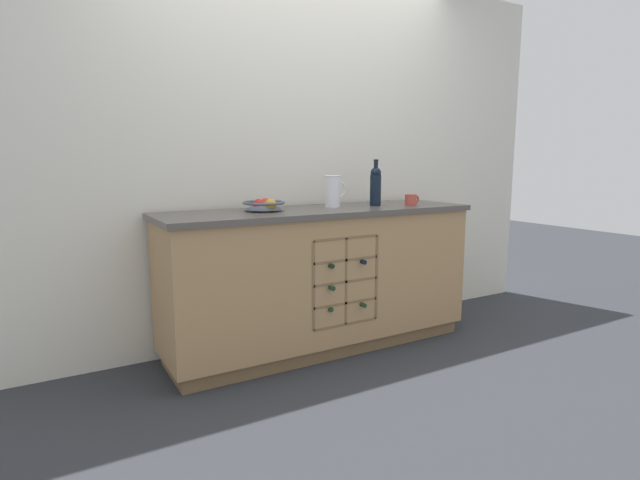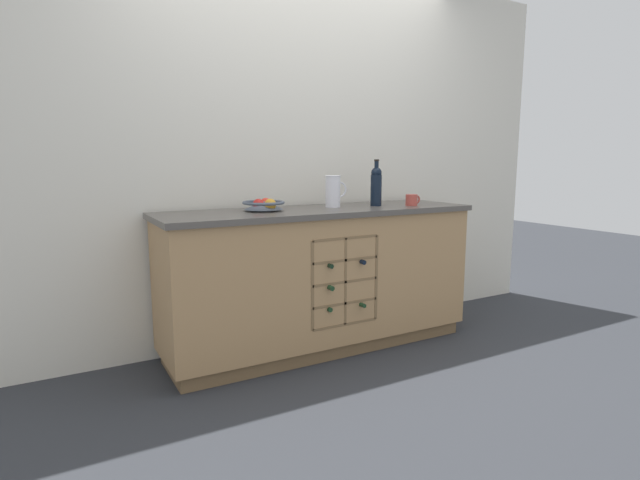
{
  "view_description": "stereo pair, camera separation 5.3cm",
  "coord_description": "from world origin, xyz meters",
  "px_view_note": "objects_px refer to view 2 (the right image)",
  "views": [
    {
      "loc": [
        -1.6,
        -2.74,
        1.23
      ],
      "look_at": [
        0.0,
        0.0,
        0.72
      ],
      "focal_mm": 28.0,
      "sensor_mm": 36.0,
      "label": 1
    },
    {
      "loc": [
        -1.56,
        -2.77,
        1.23
      ],
      "look_at": [
        0.0,
        0.0,
        0.72
      ],
      "focal_mm": 28.0,
      "sensor_mm": 36.0,
      "label": 2
    }
  ],
  "objects_px": {
    "standing_wine_bottle": "(376,185)",
    "ceramic_mug": "(412,200)",
    "fruit_bowl": "(264,205)",
    "white_pitcher": "(333,191)"
  },
  "relations": [
    {
      "from": "fruit_bowl",
      "to": "standing_wine_bottle",
      "type": "bearing_deg",
      "value": -3.68
    },
    {
      "from": "ceramic_mug",
      "to": "standing_wine_bottle",
      "type": "relative_size",
      "value": 0.36
    },
    {
      "from": "white_pitcher",
      "to": "ceramic_mug",
      "type": "xyz_separation_m",
      "value": [
        0.53,
        -0.17,
        -0.07
      ]
    },
    {
      "from": "fruit_bowl",
      "to": "standing_wine_bottle",
      "type": "height_order",
      "value": "standing_wine_bottle"
    },
    {
      "from": "fruit_bowl",
      "to": "ceramic_mug",
      "type": "height_order",
      "value": "fruit_bowl"
    },
    {
      "from": "white_pitcher",
      "to": "standing_wine_bottle",
      "type": "relative_size",
      "value": 0.67
    },
    {
      "from": "standing_wine_bottle",
      "to": "fruit_bowl",
      "type": "bearing_deg",
      "value": 176.32
    },
    {
      "from": "fruit_bowl",
      "to": "ceramic_mug",
      "type": "xyz_separation_m",
      "value": [
        1.02,
        -0.16,
        -0.0
      ]
    },
    {
      "from": "ceramic_mug",
      "to": "fruit_bowl",
      "type": "bearing_deg",
      "value": 171.21
    },
    {
      "from": "standing_wine_bottle",
      "to": "ceramic_mug",
      "type": "bearing_deg",
      "value": -25.52
    }
  ]
}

